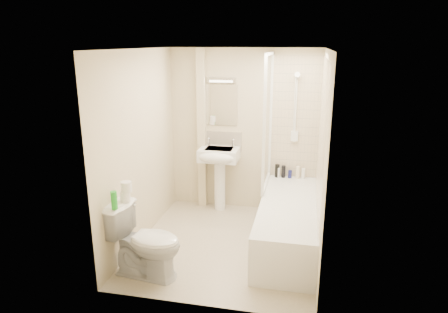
# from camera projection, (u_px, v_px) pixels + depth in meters

# --- Properties ---
(floor) EXTENTS (2.50, 2.50, 0.00)m
(floor) POSITION_uv_depth(u_px,v_px,m) (226.00, 244.00, 5.07)
(floor) COLOR beige
(floor) RESTS_ON ground
(wall_back) EXTENTS (2.20, 0.02, 2.40)m
(wall_back) POSITION_uv_depth(u_px,v_px,m) (243.00, 131.00, 5.91)
(wall_back) COLOR beige
(wall_back) RESTS_ON ground
(wall_left) EXTENTS (0.02, 2.50, 2.40)m
(wall_left) POSITION_uv_depth(u_px,v_px,m) (140.00, 148.00, 4.95)
(wall_left) COLOR beige
(wall_left) RESTS_ON ground
(wall_right) EXTENTS (0.02, 2.50, 2.40)m
(wall_right) POSITION_uv_depth(u_px,v_px,m) (322.00, 159.00, 4.52)
(wall_right) COLOR beige
(wall_right) RESTS_ON ground
(ceiling) EXTENTS (2.20, 2.50, 0.02)m
(ceiling) POSITION_uv_depth(u_px,v_px,m) (227.00, 49.00, 4.40)
(ceiling) COLOR white
(ceiling) RESTS_ON wall_back
(tile_back) EXTENTS (0.70, 0.01, 1.75)m
(tile_back) POSITION_uv_depth(u_px,v_px,m) (295.00, 118.00, 5.69)
(tile_back) COLOR beige
(tile_back) RESTS_ON wall_back
(tile_right) EXTENTS (0.01, 2.10, 1.75)m
(tile_right) POSITION_uv_depth(u_px,v_px,m) (321.00, 135.00, 4.65)
(tile_right) COLOR beige
(tile_right) RESTS_ON wall_right
(pipe_boxing) EXTENTS (0.12, 0.12, 2.40)m
(pipe_boxing) POSITION_uv_depth(u_px,v_px,m) (202.00, 130.00, 5.98)
(pipe_boxing) COLOR beige
(pipe_boxing) RESTS_ON ground
(splashback) EXTENTS (0.60, 0.02, 0.30)m
(splashback) POSITION_uv_depth(u_px,v_px,m) (222.00, 141.00, 6.01)
(splashback) COLOR beige
(splashback) RESTS_ON wall_back
(mirror) EXTENTS (0.46, 0.01, 0.60)m
(mirror) POSITION_uv_depth(u_px,v_px,m) (222.00, 105.00, 5.86)
(mirror) COLOR white
(mirror) RESTS_ON wall_back
(strip_light) EXTENTS (0.42, 0.07, 0.07)m
(strip_light) POSITION_uv_depth(u_px,v_px,m) (222.00, 80.00, 5.73)
(strip_light) COLOR silver
(strip_light) RESTS_ON wall_back
(bathtub) EXTENTS (0.70, 2.10, 0.55)m
(bathtub) POSITION_uv_depth(u_px,v_px,m) (288.00, 222.00, 5.03)
(bathtub) COLOR white
(bathtub) RESTS_ON ground
(shower_screen) EXTENTS (0.04, 0.92, 1.80)m
(shower_screen) POSITION_uv_depth(u_px,v_px,m) (268.00, 121.00, 5.34)
(shower_screen) COLOR white
(shower_screen) RESTS_ON bathtub
(shower_fixture) EXTENTS (0.10, 0.16, 0.99)m
(shower_fixture) POSITION_uv_depth(u_px,v_px,m) (296.00, 110.00, 5.61)
(shower_fixture) COLOR white
(shower_fixture) RESTS_ON wall_back
(pedestal_sink) EXTENTS (0.57, 0.51, 1.10)m
(pedestal_sink) POSITION_uv_depth(u_px,v_px,m) (219.00, 162.00, 5.87)
(pedestal_sink) COLOR white
(pedestal_sink) RESTS_ON ground
(bottle_black_a) EXTENTS (0.07, 0.07, 0.19)m
(bottle_black_a) POSITION_uv_depth(u_px,v_px,m) (277.00, 171.00, 5.88)
(bottle_black_a) COLOR black
(bottle_black_a) RESTS_ON bathtub
(bottle_white_a) EXTENTS (0.06, 0.06, 0.15)m
(bottle_white_a) POSITION_uv_depth(u_px,v_px,m) (278.00, 172.00, 5.88)
(bottle_white_a) COLOR white
(bottle_white_a) RESTS_ON bathtub
(bottle_black_b) EXTENTS (0.06, 0.06, 0.18)m
(bottle_black_b) POSITION_uv_depth(u_px,v_px,m) (283.00, 172.00, 5.86)
(bottle_black_b) COLOR black
(bottle_black_b) RESTS_ON bathtub
(bottle_blue) EXTENTS (0.05, 0.05, 0.11)m
(bottle_blue) POSITION_uv_depth(u_px,v_px,m) (290.00, 174.00, 5.85)
(bottle_blue) COLOR navy
(bottle_blue) RESTS_ON bathtub
(bottle_cream) EXTENTS (0.06, 0.06, 0.18)m
(bottle_cream) POSITION_uv_depth(u_px,v_px,m) (298.00, 172.00, 5.82)
(bottle_cream) COLOR #F8E9C0
(bottle_cream) RESTS_ON bathtub
(bottle_white_b) EXTENTS (0.05, 0.05, 0.15)m
(bottle_white_b) POSITION_uv_depth(u_px,v_px,m) (303.00, 174.00, 5.81)
(bottle_white_b) COLOR white
(bottle_white_b) RESTS_ON bathtub
(toilet) EXTENTS (0.66, 0.91, 0.82)m
(toilet) POSITION_uv_depth(u_px,v_px,m) (145.00, 241.00, 4.30)
(toilet) COLOR white
(toilet) RESTS_ON ground
(toilet_roll_lower) EXTENTS (0.11, 0.11, 0.11)m
(toilet_roll_lower) POSITION_uv_depth(u_px,v_px,m) (125.00, 197.00, 4.29)
(toilet_roll_lower) COLOR white
(toilet_roll_lower) RESTS_ON toilet
(toilet_roll_upper) EXTENTS (0.12, 0.12, 0.11)m
(toilet_roll_upper) POSITION_uv_depth(u_px,v_px,m) (126.00, 187.00, 4.27)
(toilet_roll_upper) COLOR white
(toilet_roll_upper) RESTS_ON toilet_roll_lower
(green_bottle) EXTENTS (0.07, 0.07, 0.19)m
(green_bottle) POSITION_uv_depth(u_px,v_px,m) (114.00, 200.00, 4.09)
(green_bottle) COLOR green
(green_bottle) RESTS_ON toilet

